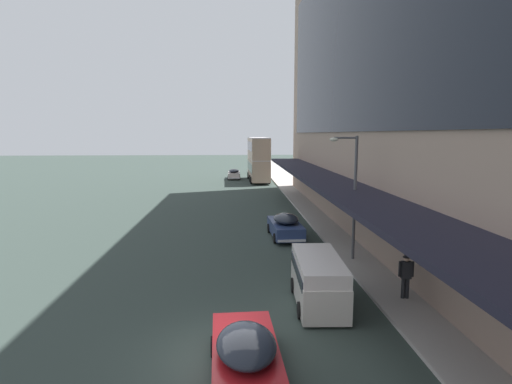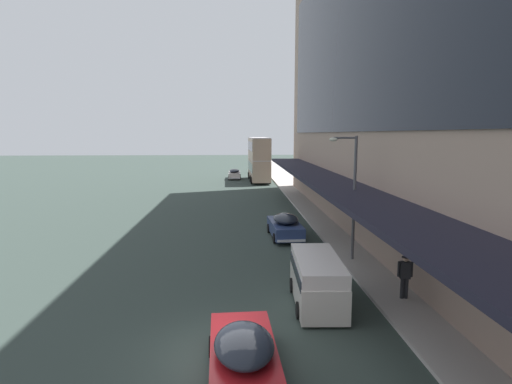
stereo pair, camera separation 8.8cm
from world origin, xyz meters
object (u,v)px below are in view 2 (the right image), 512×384
object	(u,v)px
transit_bus_kerbside_front	(259,158)
sedan_trailing_mid	(234,174)
sedan_second_near	(244,358)
street_lamp	(351,188)
vw_van	(317,277)
sedan_far_back	(256,169)
pedestrian_at_kerb	(405,274)
sedan_trailing_near	(285,226)

from	to	relation	value
transit_bus_kerbside_front	sedan_trailing_mid	bearing A→B (deg)	138.66
sedan_second_near	street_lamp	size ratio (longest dim) A/B	0.73
vw_van	street_lamp	bearing A→B (deg)	61.40
sedan_far_back	vw_van	world-z (taller)	vw_van
vw_van	pedestrian_at_kerb	bearing A→B (deg)	-0.53
sedan_far_back	sedan_second_near	world-z (taller)	sedan_second_near
sedan_second_near	vw_van	world-z (taller)	vw_van
sedan_trailing_near	street_lamp	world-z (taller)	street_lamp
sedan_trailing_near	sedan_trailing_mid	bearing A→B (deg)	95.50
vw_van	pedestrian_at_kerb	xyz separation A→B (m)	(3.62, -0.03, 0.08)
sedan_trailing_near	street_lamp	bearing A→B (deg)	-61.51
sedan_far_back	vw_van	xyz separation A→B (m)	(-0.42, -54.23, 0.35)
sedan_trailing_near	sedan_trailing_mid	size ratio (longest dim) A/B	0.95
sedan_trailing_mid	sedan_second_near	distance (m)	50.74
sedan_trailing_near	sedan_second_near	size ratio (longest dim) A/B	0.97
street_lamp	vw_van	bearing A→B (deg)	-118.60
vw_van	pedestrian_at_kerb	distance (m)	3.63
sedan_trailing_mid	pedestrian_at_kerb	world-z (taller)	pedestrian_at_kerb
sedan_trailing_mid	transit_bus_kerbside_front	bearing A→B (deg)	-41.34
sedan_far_back	sedan_trailing_mid	size ratio (longest dim) A/B	0.98
vw_van	street_lamp	distance (m)	6.61
sedan_trailing_near	sedan_second_near	world-z (taller)	sedan_trailing_near
transit_bus_kerbside_front	sedan_second_near	world-z (taller)	transit_bus_kerbside_front
transit_bus_kerbside_front	sedan_far_back	distance (m)	12.04
transit_bus_kerbside_front	sedan_second_near	distance (m)	47.81
pedestrian_at_kerb	sedan_far_back	bearing A→B (deg)	93.38
transit_bus_kerbside_front	vw_van	size ratio (longest dim) A/B	2.30
sedan_trailing_mid	street_lamp	size ratio (longest dim) A/B	0.75
transit_bus_kerbside_front	street_lamp	xyz separation A→B (m)	(2.66, -37.27, 0.60)
sedan_far_back	sedan_trailing_mid	distance (m)	9.42
transit_bus_kerbside_front	vw_van	distance (m)	42.55
sedan_trailing_mid	vw_van	size ratio (longest dim) A/B	1.06
transit_bus_kerbside_front	sedan_trailing_mid	xyz separation A→B (m)	(-3.54, 3.11, -2.63)
sedan_far_back	sedan_trailing_mid	xyz separation A→B (m)	(-3.78, -8.63, 0.02)
sedan_trailing_near	sedan_trailing_mid	xyz separation A→B (m)	(-3.39, 35.20, -0.04)
sedan_trailing_mid	sedan_second_near	world-z (taller)	sedan_second_near
sedan_trailing_mid	pedestrian_at_kerb	bearing A→B (deg)	-81.30
sedan_second_near	street_lamp	bearing A→B (deg)	60.30
transit_bus_kerbside_front	sedan_trailing_near	bearing A→B (deg)	-90.27
sedan_trailing_near	sedan_second_near	distance (m)	15.84
sedan_second_near	vw_van	size ratio (longest dim) A/B	1.04
vw_van	street_lamp	xyz separation A→B (m)	(2.84, 5.22, 2.90)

